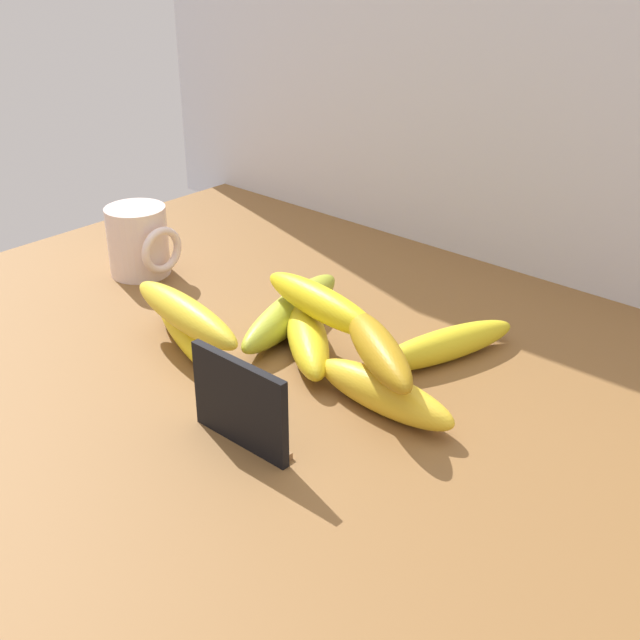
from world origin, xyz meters
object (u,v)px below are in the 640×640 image
(banana_2, at_px, (292,311))
(banana_7, at_px, (378,350))
(banana_3, at_px, (445,345))
(banana_5, at_px, (321,303))
(banana_0, at_px, (307,337))
(banana_6, at_px, (185,314))
(coffee_mug, at_px, (139,241))
(banana_1, at_px, (191,337))
(chalkboard_sign, at_px, (240,406))
(banana_4, at_px, (384,393))

(banana_2, bearing_deg, banana_7, -19.07)
(banana_3, height_order, banana_5, banana_5)
(banana_0, bearing_deg, banana_6, -135.85)
(coffee_mug, bearing_deg, banana_0, -2.73)
(banana_1, relative_size, banana_6, 1.05)
(banana_5, bearing_deg, coffee_mug, 179.54)
(chalkboard_sign, distance_m, banana_2, 0.23)
(coffee_mug, xyz_separation_m, banana_7, (0.42, -0.04, 0.01))
(banana_3, height_order, banana_6, banana_6)
(banana_0, bearing_deg, banana_1, -141.28)
(banana_2, bearing_deg, banana_1, -110.93)
(banana_4, relative_size, banana_6, 0.86)
(coffee_mug, distance_m, banana_6, 0.24)
(coffee_mug, height_order, banana_2, coffee_mug)
(banana_1, height_order, banana_4, banana_4)
(coffee_mug, distance_m, banana_2, 0.25)
(banana_4, bearing_deg, banana_0, 165.50)
(coffee_mug, xyz_separation_m, banana_2, (0.25, 0.02, -0.02))
(banana_1, bearing_deg, banana_6, -58.11)
(banana_0, distance_m, banana_2, 0.06)
(banana_3, bearing_deg, banana_1, -142.25)
(banana_5, distance_m, banana_6, 0.14)
(coffee_mug, relative_size, banana_3, 0.52)
(chalkboard_sign, distance_m, banana_4, 0.14)
(banana_3, distance_m, banana_6, 0.27)
(coffee_mug, bearing_deg, banana_7, -5.38)
(chalkboard_sign, xyz_separation_m, banana_7, (0.05, 0.13, 0.02))
(banana_6, bearing_deg, banana_4, 14.03)
(banana_2, relative_size, banana_4, 1.29)
(banana_6, bearing_deg, chalkboard_sign, -24.16)
(banana_1, height_order, banana_3, banana_3)
(banana_4, relative_size, banana_7, 1.04)
(banana_5, distance_m, banana_7, 0.11)
(banana_4, distance_m, banana_6, 0.23)
(banana_7, bearing_deg, chalkboard_sign, -109.52)
(banana_1, height_order, banana_5, banana_5)
(chalkboard_sign, bearing_deg, banana_5, 108.75)
(banana_2, bearing_deg, coffee_mug, -175.69)
(chalkboard_sign, bearing_deg, banana_4, 63.69)
(coffee_mug, distance_m, banana_3, 0.42)
(coffee_mug, relative_size, banana_1, 0.47)
(banana_1, height_order, banana_2, banana_2)
(chalkboard_sign, relative_size, coffee_mug, 1.21)
(chalkboard_sign, bearing_deg, banana_7, 70.48)
(banana_4, xyz_separation_m, banana_5, (-0.12, 0.04, 0.04))
(banana_4, height_order, banana_7, banana_7)
(banana_2, height_order, banana_4, banana_2)
(banana_6, bearing_deg, coffee_mug, 154.41)
(chalkboard_sign, bearing_deg, banana_3, 78.64)
(banana_0, relative_size, banana_1, 0.88)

